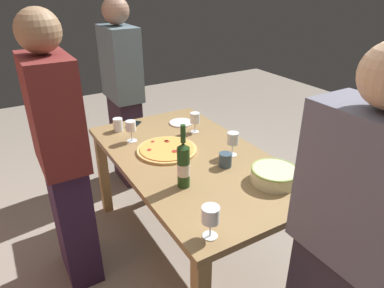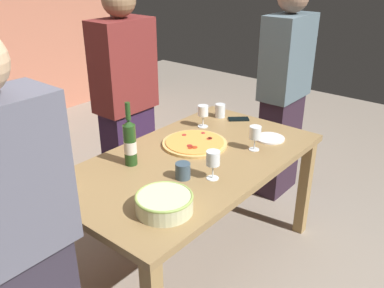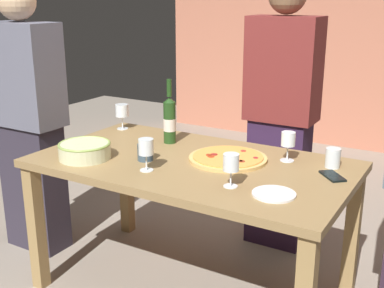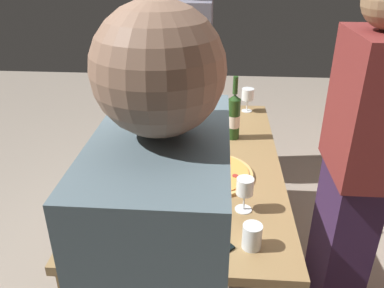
{
  "view_description": "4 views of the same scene",
  "coord_description": "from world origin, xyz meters",
  "px_view_note": "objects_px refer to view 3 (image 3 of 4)",
  "views": [
    {
      "loc": [
        -1.69,
        1.0,
        1.8
      ],
      "look_at": [
        0.0,
        0.0,
        0.84
      ],
      "focal_mm": 32.2,
      "sensor_mm": 36.0,
      "label": 1
    },
    {
      "loc": [
        -1.65,
        -1.35,
        1.82
      ],
      "look_at": [
        0.0,
        0.0,
        0.84
      ],
      "focal_mm": 38.51,
      "sensor_mm": 36.0,
      "label": 2
    },
    {
      "loc": [
        1.21,
        -2.06,
        1.56
      ],
      "look_at": [
        0.0,
        0.0,
        0.84
      ],
      "focal_mm": 46.21,
      "sensor_mm": 36.0,
      "label": 3
    },
    {
      "loc": [
        1.76,
        0.13,
        1.73
      ],
      "look_at": [
        0.0,
        0.0,
        0.84
      ],
      "focal_mm": 36.32,
      "sensor_mm": 36.0,
      "label": 4
    }
  ],
  "objects_px": {
    "wine_bottle": "(170,120)",
    "pizza": "(228,158)",
    "cell_phone": "(332,176)",
    "wine_glass_far_left": "(122,111)",
    "serving_bowl": "(85,150)",
    "wine_glass_by_bottle": "(288,141)",
    "side_plate": "(274,194)",
    "person_guest_right": "(28,122)",
    "cup_ceramic": "(145,152)",
    "wine_glass_far_right": "(146,148)",
    "cup_amber": "(333,158)",
    "person_guest_left": "(281,116)",
    "dining_table": "(192,178)",
    "wine_glass_near_pizza": "(231,164)"
  },
  "relations": [
    {
      "from": "dining_table",
      "to": "wine_bottle",
      "type": "distance_m",
      "value": 0.42
    },
    {
      "from": "side_plate",
      "to": "cell_phone",
      "type": "relative_size",
      "value": 1.3
    },
    {
      "from": "pizza",
      "to": "person_guest_right",
      "type": "xyz_separation_m",
      "value": [
        -1.27,
        -0.16,
        0.06
      ]
    },
    {
      "from": "wine_glass_near_pizza",
      "to": "side_plate",
      "type": "distance_m",
      "value": 0.22
    },
    {
      "from": "cup_ceramic",
      "to": "cell_phone",
      "type": "height_order",
      "value": "cup_ceramic"
    },
    {
      "from": "pizza",
      "to": "wine_glass_near_pizza",
      "type": "height_order",
      "value": "wine_glass_near_pizza"
    },
    {
      "from": "serving_bowl",
      "to": "wine_glass_far_right",
      "type": "xyz_separation_m",
      "value": [
        0.38,
        0.01,
        0.07
      ]
    },
    {
      "from": "cup_ceramic",
      "to": "person_guest_right",
      "type": "relative_size",
      "value": 0.05
    },
    {
      "from": "pizza",
      "to": "wine_bottle",
      "type": "height_order",
      "value": "wine_bottle"
    },
    {
      "from": "wine_glass_near_pizza",
      "to": "dining_table",
      "type": "bearing_deg",
      "value": 146.2
    },
    {
      "from": "person_guest_left",
      "to": "cell_phone",
      "type": "bearing_deg",
      "value": 52.02
    },
    {
      "from": "pizza",
      "to": "cup_ceramic",
      "type": "bearing_deg",
      "value": -149.3
    },
    {
      "from": "wine_glass_near_pizza",
      "to": "wine_glass_far_left",
      "type": "distance_m",
      "value": 1.15
    },
    {
      "from": "cup_amber",
      "to": "cell_phone",
      "type": "height_order",
      "value": "cup_amber"
    },
    {
      "from": "pizza",
      "to": "serving_bowl",
      "type": "distance_m",
      "value": 0.74
    },
    {
      "from": "wine_glass_near_pizza",
      "to": "cup_ceramic",
      "type": "bearing_deg",
      "value": 168.78
    },
    {
      "from": "wine_glass_far_left",
      "to": "cell_phone",
      "type": "xyz_separation_m",
      "value": [
        1.38,
        -0.19,
        -0.11
      ]
    },
    {
      "from": "pizza",
      "to": "cup_ceramic",
      "type": "xyz_separation_m",
      "value": [
        -0.36,
        -0.22,
        0.03
      ]
    },
    {
      "from": "serving_bowl",
      "to": "cell_phone",
      "type": "bearing_deg",
      "value": 17.67
    },
    {
      "from": "side_plate",
      "to": "person_guest_right",
      "type": "relative_size",
      "value": 0.11
    },
    {
      "from": "cup_amber",
      "to": "wine_bottle",
      "type": "bearing_deg",
      "value": -176.93
    },
    {
      "from": "serving_bowl",
      "to": "wine_glass_by_bottle",
      "type": "relative_size",
      "value": 1.77
    },
    {
      "from": "cup_amber",
      "to": "person_guest_left",
      "type": "height_order",
      "value": "person_guest_left"
    },
    {
      "from": "cell_phone",
      "to": "wine_glass_far_right",
      "type": "bearing_deg",
      "value": 162.14
    },
    {
      "from": "cell_phone",
      "to": "person_guest_left",
      "type": "relative_size",
      "value": 0.09
    },
    {
      "from": "pizza",
      "to": "wine_glass_far_left",
      "type": "xyz_separation_m",
      "value": [
        -0.85,
        0.21,
        0.1
      ]
    },
    {
      "from": "wine_glass_near_pizza",
      "to": "cup_ceramic",
      "type": "height_order",
      "value": "wine_glass_near_pizza"
    },
    {
      "from": "pizza",
      "to": "serving_bowl",
      "type": "relative_size",
      "value": 1.5
    },
    {
      "from": "wine_bottle",
      "to": "wine_glass_far_right",
      "type": "bearing_deg",
      "value": -70.58
    },
    {
      "from": "dining_table",
      "to": "cup_amber",
      "type": "relative_size",
      "value": 16.51
    },
    {
      "from": "cup_ceramic",
      "to": "serving_bowl",
      "type": "bearing_deg",
      "value": -154.94
    },
    {
      "from": "serving_bowl",
      "to": "cup_amber",
      "type": "height_order",
      "value": "cup_amber"
    },
    {
      "from": "person_guest_left",
      "to": "dining_table",
      "type": "bearing_deg",
      "value": -0.0
    },
    {
      "from": "wine_bottle",
      "to": "pizza",
      "type": "bearing_deg",
      "value": -14.75
    },
    {
      "from": "pizza",
      "to": "wine_glass_far_right",
      "type": "xyz_separation_m",
      "value": [
        -0.27,
        -0.34,
        0.1
      ]
    },
    {
      "from": "pizza",
      "to": "person_guest_left",
      "type": "relative_size",
      "value": 0.24
    },
    {
      "from": "pizza",
      "to": "wine_glass_by_bottle",
      "type": "height_order",
      "value": "wine_glass_by_bottle"
    },
    {
      "from": "serving_bowl",
      "to": "pizza",
      "type": "bearing_deg",
      "value": 28.28
    },
    {
      "from": "cell_phone",
      "to": "cup_ceramic",
      "type": "bearing_deg",
      "value": 152.65
    },
    {
      "from": "pizza",
      "to": "cup_amber",
      "type": "relative_size",
      "value": 4.15
    },
    {
      "from": "wine_glass_far_right",
      "to": "side_plate",
      "type": "relative_size",
      "value": 0.85
    },
    {
      "from": "dining_table",
      "to": "wine_bottle",
      "type": "relative_size",
      "value": 4.37
    },
    {
      "from": "wine_glass_by_bottle",
      "to": "cup_ceramic",
      "type": "height_order",
      "value": "wine_glass_by_bottle"
    },
    {
      "from": "cell_phone",
      "to": "person_guest_right",
      "type": "bearing_deg",
      "value": 143.47
    },
    {
      "from": "wine_glass_far_left",
      "to": "cell_phone",
      "type": "distance_m",
      "value": 1.39
    },
    {
      "from": "wine_glass_near_pizza",
      "to": "cup_amber",
      "type": "relative_size",
      "value": 1.57
    },
    {
      "from": "cell_phone",
      "to": "wine_glass_far_left",
      "type": "bearing_deg",
      "value": 129.72
    },
    {
      "from": "wine_glass_far_left",
      "to": "side_plate",
      "type": "bearing_deg",
      "value": -23.44
    },
    {
      "from": "wine_glass_by_bottle",
      "to": "wine_glass_far_right",
      "type": "relative_size",
      "value": 0.96
    },
    {
      "from": "cell_phone",
      "to": "serving_bowl",
      "type": "bearing_deg",
      "value": 155.18
    }
  ]
}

